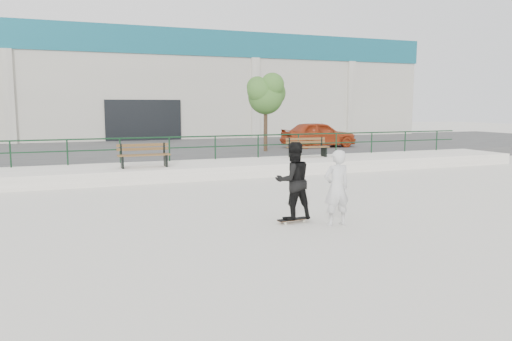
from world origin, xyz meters
name	(u,v)px	position (x,y,z in m)	size (l,w,h in m)	color
ground	(311,230)	(0.00, 0.00, 0.00)	(120.00, 120.00, 0.00)	silver
ledge	(201,170)	(0.00, 9.50, 0.25)	(30.00, 3.00, 0.50)	silver
parking_strip	(161,152)	(0.00, 18.00, 0.25)	(60.00, 14.00, 0.50)	#3C3C3C
railing	(193,143)	(0.00, 10.80, 1.24)	(28.00, 0.06, 1.03)	#13361E
commercial_building	(127,84)	(0.00, 31.99, 4.58)	(44.20, 16.33, 8.00)	beige
bench_left	(144,155)	(-2.32, 9.13, 0.94)	(1.95, 0.59, 0.90)	brown
bench_right	(307,147)	(5.14, 10.18, 0.94)	(1.94, 0.68, 0.88)	brown
tree	(266,93)	(4.52, 13.55, 3.44)	(2.21, 1.96, 3.93)	#4C3D26
red_car	(318,134)	(8.22, 14.80, 1.22)	(1.70, 4.21, 1.44)	#A73414
skateboard	(293,220)	(-0.08, 0.79, 0.07)	(0.80, 0.28, 0.09)	black
standing_skater	(293,181)	(-0.08, 0.79, 1.03)	(0.90, 0.70, 1.86)	black
seated_skater	(337,188)	(0.76, 0.18, 0.90)	(0.65, 0.43, 1.79)	silver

